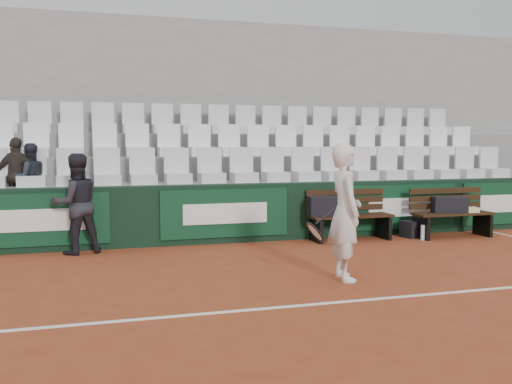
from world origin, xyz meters
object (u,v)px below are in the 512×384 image
at_px(sports_bag_right, 449,205).
at_px(water_bottle_far, 423,233).
at_px(tennis_player, 345,212).
at_px(water_bottle_near, 344,234).
at_px(sports_bag_left, 331,206).
at_px(spectator_b, 16,148).
at_px(bench_left, 350,227).
at_px(sports_bag_ground, 415,229).
at_px(bench_right, 452,225).
at_px(spectator_c, 29,151).
at_px(ball_kid, 76,204).

height_order(sports_bag_right, water_bottle_far, sports_bag_right).
bearing_deg(tennis_player, water_bottle_near, 64.75).
height_order(sports_bag_left, water_bottle_far, sports_bag_left).
relative_size(water_bottle_near, spectator_b, 0.21).
height_order(bench_left, sports_bag_ground, bench_left).
distance_m(bench_right, spectator_b, 7.67).
height_order(tennis_player, spectator_b, spectator_b).
relative_size(bench_left, water_bottle_near, 5.61).
height_order(bench_right, spectator_c, spectator_c).
bearing_deg(bench_right, spectator_b, 171.05).
bearing_deg(bench_left, water_bottle_far, -16.43).
bearing_deg(spectator_b, sports_bag_right, -164.99).
distance_m(sports_bag_left, tennis_player, 2.81).
height_order(bench_left, sports_bag_right, sports_bag_right).
relative_size(water_bottle_far, spectator_b, 0.21).
bearing_deg(tennis_player, sports_bag_left, 69.67).
bearing_deg(water_bottle_far, bench_right, 11.22).
bearing_deg(tennis_player, water_bottle_far, 41.12).
distance_m(sports_bag_right, water_bottle_near, 2.10).
bearing_deg(water_bottle_near, bench_left, 32.18).
height_order(sports_bag_right, spectator_b, spectator_b).
height_order(water_bottle_far, spectator_c, spectator_c).
bearing_deg(sports_bag_left, tennis_player, -110.33).
height_order(water_bottle_near, water_bottle_far, water_bottle_far).
bearing_deg(sports_bag_left, spectator_c, 169.35).
bearing_deg(ball_kid, sports_bag_left, 161.99).
relative_size(sports_bag_ground, ball_kid, 0.32).
relative_size(bench_right, sports_bag_right, 2.49).
distance_m(sports_bag_right, water_bottle_far, 0.82).
height_order(sports_bag_right, sports_bag_ground, sports_bag_right).
relative_size(sports_bag_left, spectator_c, 0.67).
bearing_deg(bench_left, sports_bag_left, 177.22).
bearing_deg(water_bottle_near, water_bottle_far, -10.36).
relative_size(sports_bag_left, water_bottle_far, 2.87).
height_order(sports_bag_left, sports_bag_ground, sports_bag_left).
relative_size(bench_left, sports_bag_ground, 3.05).
bearing_deg(sports_bag_ground, tennis_player, -135.37).
bearing_deg(spectator_b, spectator_c, -156.29).
bearing_deg(tennis_player, ball_kid, 140.47).
relative_size(sports_bag_ground, spectator_c, 0.43).
relative_size(bench_right, water_bottle_near, 5.61).
distance_m(bench_right, sports_bag_right, 0.37).
relative_size(bench_left, water_bottle_far, 5.58).
xyz_separation_m(water_bottle_near, tennis_player, (-1.18, -2.50, 0.72)).
distance_m(sports_bag_ground, water_bottle_near, 1.46).
relative_size(spectator_b, spectator_c, 1.08).
distance_m(bench_left, sports_bag_right, 1.92).
xyz_separation_m(sports_bag_ground, water_bottle_near, (-1.46, -0.10, -0.02)).
distance_m(bench_left, spectator_c, 5.58).
distance_m(sports_bag_ground, tennis_player, 3.77).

